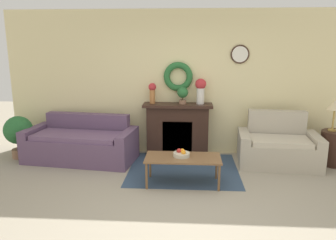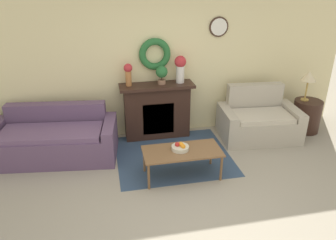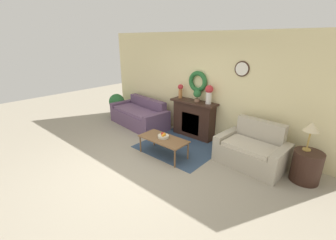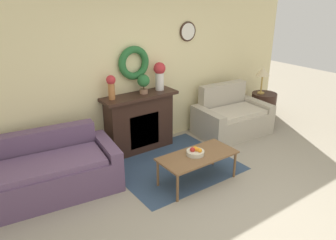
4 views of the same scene
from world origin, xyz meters
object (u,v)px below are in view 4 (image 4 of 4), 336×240
coffee_table (198,157)px  vase_on_mantel_left (111,85)px  fruit_bowl (195,152)px  potted_plant_on_mantel (143,82)px  loveseat_right (231,118)px  table_lamp (263,72)px  couch_left (43,174)px  vase_on_mantel_right (160,74)px  fireplace (140,122)px  side_table_by_loveseat (263,107)px

coffee_table → vase_on_mantel_left: bearing=113.9°
fruit_bowl → potted_plant_on_mantel: potted_plant_on_mantel is taller
loveseat_right → table_lamp: size_ratio=2.61×
couch_left → vase_on_mantel_right: bearing=17.7°
couch_left → fireplace: bearing=20.0°
fruit_bowl → potted_plant_on_mantel: (-0.02, 1.32, 0.72)m
coffee_table → couch_left: bearing=152.7°
vase_on_mantel_left → vase_on_mantel_right: (0.89, 0.00, 0.05)m
loveseat_right → table_lamp: (0.94, 0.11, 0.73)m
loveseat_right → vase_on_mantel_right: size_ratio=3.03×
vase_on_mantel_right → potted_plant_on_mantel: bearing=-176.5°
side_table_by_loveseat → fireplace: bearing=173.0°
table_lamp → vase_on_mantel_right: bearing=172.6°
table_lamp → vase_on_mantel_left: (-3.18, 0.30, 0.18)m
couch_left → side_table_by_loveseat: (4.51, 0.05, -0.00)m
vase_on_mantel_left → potted_plant_on_mantel: vase_on_mantel_left is taller
vase_on_mantel_left → fireplace: bearing=-0.7°
vase_on_mantel_right → potted_plant_on_mantel: 0.34m
fruit_bowl → side_table_by_loveseat: 2.85m
vase_on_mantel_right → loveseat_right: bearing=-16.6°
couch_left → fruit_bowl: 2.07m
table_lamp → couch_left: bearing=-178.7°
fireplace → couch_left: bearing=-167.2°
vase_on_mantel_right → side_table_by_loveseat: bearing=-8.4°
table_lamp → vase_on_mantel_right: vase_on_mantel_right is taller
fireplace → vase_on_mantel_left: 0.86m
couch_left → vase_on_mantel_left: vase_on_mantel_left is taller
loveseat_right → vase_on_mantel_left: 2.46m
coffee_table → table_lamp: (2.58, 1.06, 0.65)m
coffee_table → vase_on_mantel_left: vase_on_mantel_left is taller
coffee_table → fireplace: bearing=95.5°
loveseat_right → coffee_table: loveseat_right is taller
loveseat_right → vase_on_mantel_left: size_ratio=3.74×
fireplace → vase_on_mantel_left: size_ratio=3.37×
couch_left → fruit_bowl: bearing=-19.8°
fireplace → potted_plant_on_mantel: potted_plant_on_mantel is taller
fruit_bowl → table_lamp: (2.60, 1.04, 0.57)m
potted_plant_on_mantel → fruit_bowl: bearing=-89.2°
fireplace → potted_plant_on_mantel: (0.09, -0.01, 0.68)m
fireplace → vase_on_mantel_left: (-0.47, 0.01, 0.71)m
fruit_bowl → vase_on_mantel_left: (-0.58, 1.34, 0.75)m
fruit_bowl → fireplace: bearing=94.6°
couch_left → potted_plant_on_mantel: potted_plant_on_mantel is taller
fireplace → loveseat_right: bearing=-12.7°
couch_left → loveseat_right: bearing=7.1°
coffee_table → potted_plant_on_mantel: (-0.04, 1.34, 0.80)m
fruit_bowl → potted_plant_on_mantel: 1.50m
coffee_table → vase_on_mantel_left: 1.70m
fruit_bowl → side_table_by_loveseat: size_ratio=0.42×
vase_on_mantel_right → fireplace: bearing=-179.2°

